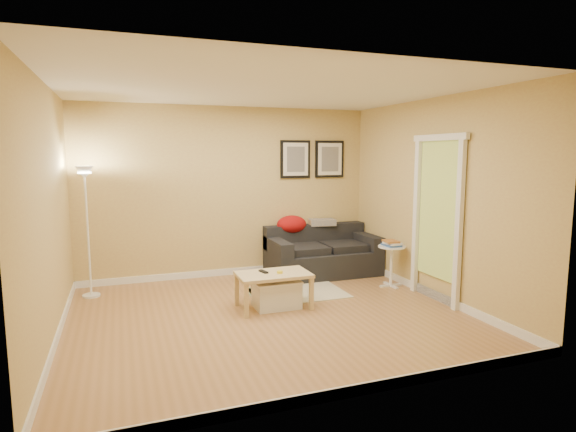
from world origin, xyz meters
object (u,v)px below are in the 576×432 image
Objects in this scene: side_table at (391,266)px; book_stack at (392,243)px; sofa at (323,251)px; coffee_table at (273,290)px; floor_lamp at (88,236)px; storage_bin at (276,294)px.

side_table is 0.34m from book_stack.
side_table is at bearing -56.13° from sofa.
sofa is 1.79m from coffee_table.
floor_lamp reaches higher than sofa.
coffee_table is 0.51× the size of floor_lamp.
floor_lamp reaches higher than storage_bin.
floor_lamp is at bearing 162.48° from coffee_table.
floor_lamp is at bearing -179.56° from book_stack.
floor_lamp is at bearing -179.69° from sofa.
coffee_table is 1.91m from side_table.
floor_lamp reaches higher than coffee_table.
sofa reaches higher than coffee_table.
book_stack is at bearing -13.17° from floor_lamp.
floor_lamp is (-2.14, 1.27, 0.60)m from coffee_table.
storage_bin is at bearing 29.25° from coffee_table.
sofa is 1.76m from storage_bin.
side_table reaches higher than storage_bin.
coffee_table is at bearing -133.96° from sofa.
floor_lamp is (-3.38, -0.02, 0.45)m from sofa.
book_stack is (1.83, 0.31, 0.46)m from storage_bin.
sofa is at bearing 46.76° from storage_bin.
sofa is 0.98× the size of floor_lamp.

